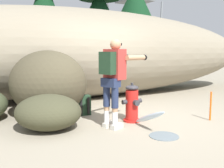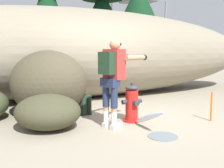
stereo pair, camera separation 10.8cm
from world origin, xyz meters
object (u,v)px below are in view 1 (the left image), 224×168
survey_stake (211,106)px  boulder_large (48,83)px  boulder_small (48,112)px  utility_worker (114,72)px  spare_backpack (83,105)px  fire_hydrant (132,104)px

survey_stake → boulder_large: bearing=147.0°
boulder_small → survey_stake: 3.25m
utility_worker → spare_backpack: utility_worker is taller
utility_worker → boulder_large: size_ratio=0.93×
fire_hydrant → boulder_small: size_ratio=0.65×
boulder_large → boulder_small: 1.12m
fire_hydrant → utility_worker: utility_worker is taller
spare_backpack → boulder_small: boulder_small is taller
survey_stake → spare_backpack: bearing=143.4°
spare_backpack → fire_hydrant: bearing=-140.7°
fire_hydrant → boulder_large: size_ratio=0.45×
fire_hydrant → utility_worker: (-0.51, -0.21, 0.67)m
utility_worker → spare_backpack: bearing=75.9°
spare_backpack → boulder_small: 1.22m
fire_hydrant → survey_stake: bearing=-23.7°
utility_worker → boulder_small: 1.40m
spare_backpack → boulder_small: (-0.95, -0.76, 0.11)m
utility_worker → survey_stake: 2.18m
spare_backpack → boulder_small: size_ratio=0.39×
utility_worker → boulder_small: (-1.13, 0.41, -0.71)m
fire_hydrant → boulder_small: (-1.64, 0.20, -0.04)m
utility_worker → survey_stake: utility_worker is taller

